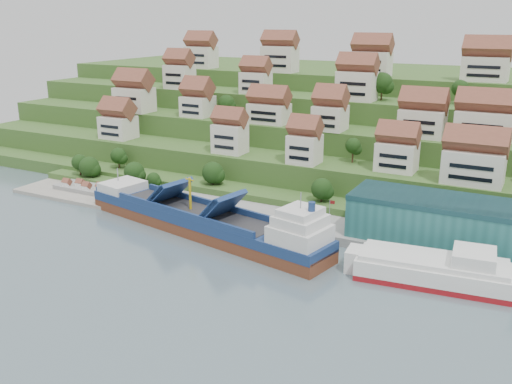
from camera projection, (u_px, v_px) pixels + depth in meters
The scene contains 11 objects.
ground at pixel (241, 242), 134.25m from camera, with size 300.00×300.00×0.00m, color slate.
quay at pixel (344, 232), 137.59m from camera, with size 180.00×14.00×2.20m, color gray.
pebble_beach at pixel (92, 193), 170.29m from camera, with size 45.00×20.00×1.00m, color gray.
hillside at pixel (374, 126), 218.47m from camera, with size 260.00×128.00×31.00m.
hillside_village at pixel (349, 105), 176.46m from camera, with size 157.94×62.03×29.49m.
hillside_trees at pixel (264, 139), 172.34m from camera, with size 136.38×62.72×31.18m.
warehouse at pixel (489, 227), 123.10m from camera, with size 60.00×15.00×10.00m, color #276A68.
flagpole at pixel (330, 214), 132.52m from camera, with size 1.28×0.16×8.00m.
beach_huts at pixel (84, 188), 169.66m from camera, with size 14.40×3.70×2.20m.
cargo_ship at pixel (207, 222), 138.12m from camera, with size 72.19×24.84×15.75m.
second_ship at pixel (436, 270), 113.02m from camera, with size 30.51×14.04×8.56m.
Camera 1 is at (61.78, -108.56, 50.71)m, focal length 40.00 mm.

